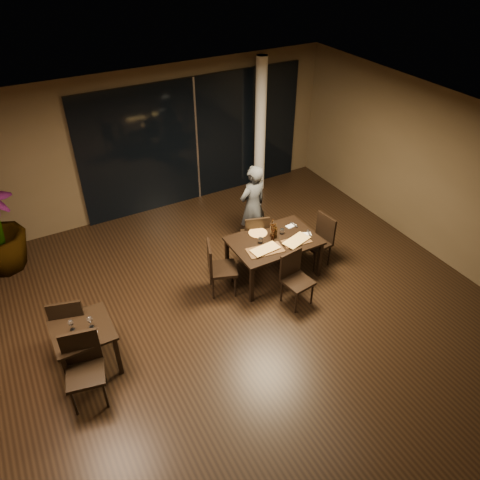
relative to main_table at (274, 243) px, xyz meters
name	(u,v)px	position (x,y,z in m)	size (l,w,h in m)	color
ground	(246,321)	(-1.00, -0.80, -0.68)	(8.00, 8.00, 0.00)	black
wall_back	(149,142)	(-1.00, 3.25, 0.82)	(8.00, 0.10, 3.00)	#483A26
wall_right	(447,180)	(3.05, -0.80, 0.82)	(0.10, 8.00, 3.00)	#483A26
ceiling	(248,146)	(-1.00, -0.80, 2.34)	(8.00, 8.00, 0.04)	white
window_panel	(196,141)	(0.00, 3.16, 0.67)	(5.00, 0.06, 2.70)	black
column	(260,127)	(1.40, 2.85, 0.82)	(0.24, 0.24, 3.00)	white
main_table	(274,243)	(0.00, 0.00, 0.00)	(1.50, 1.00, 0.75)	black
side_table	(83,335)	(-3.40, -0.50, -0.05)	(0.80, 0.80, 0.75)	black
chair_main_far	(256,235)	(-0.05, 0.54, -0.13)	(0.56, 0.56, 0.97)	black
chair_main_near	(295,276)	(-0.06, -0.74, -0.15)	(0.49, 0.49, 0.94)	black
chair_main_left	(217,266)	(-1.07, 0.06, -0.12)	(0.59, 0.59, 0.99)	black
chair_main_right	(320,238)	(0.92, -0.11, -0.13)	(0.50, 0.50, 0.97)	black
chair_side_far	(70,320)	(-3.50, -0.05, -0.11)	(0.58, 0.58, 1.01)	black
chair_side_near	(84,364)	(-3.51, -0.97, -0.09)	(0.57, 0.57, 1.05)	black
diner	(253,206)	(0.16, 1.01, 0.16)	(0.57, 0.38, 1.67)	#2F3134
pizza_board_left	(265,250)	(-0.29, -0.19, 0.08)	(0.61, 0.30, 0.01)	#472E17
pizza_board_right	(296,242)	(0.30, -0.24, 0.08)	(0.49, 0.25, 0.01)	#472D16
oblong_pizza_left	(265,249)	(-0.29, -0.19, 0.10)	(0.46, 0.21, 0.02)	maroon
oblong_pizza_right	(297,241)	(0.30, -0.24, 0.10)	(0.47, 0.23, 0.02)	maroon
round_pizza	(258,233)	(-0.15, 0.30, 0.08)	(0.32, 0.32, 0.01)	#A92B12
bottle_a	(273,233)	(-0.02, 0.02, 0.21)	(0.06, 0.06, 0.27)	black
bottle_b	(275,231)	(0.05, 0.05, 0.22)	(0.06, 0.06, 0.29)	black
bottle_c	(272,228)	(0.03, 0.11, 0.24)	(0.07, 0.07, 0.34)	black
tumbler_left	(260,240)	(-0.25, 0.04, 0.12)	(0.08, 0.08, 0.09)	white
tumbler_right	(282,231)	(0.22, 0.09, 0.12)	(0.08, 0.08, 0.09)	white
napkin_near	(306,234)	(0.57, -0.13, 0.08)	(0.18, 0.10, 0.01)	white
napkin_far	(291,226)	(0.49, 0.21, 0.08)	(0.18, 0.10, 0.01)	white
wine_glass_a	(71,325)	(-3.51, -0.45, 0.16)	(0.07, 0.07, 0.16)	white
wine_glass_b	(90,322)	(-3.27, -0.53, 0.16)	(0.08, 0.08, 0.18)	white
side_napkin	(90,335)	(-3.33, -0.67, 0.08)	(0.18, 0.11, 0.01)	white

